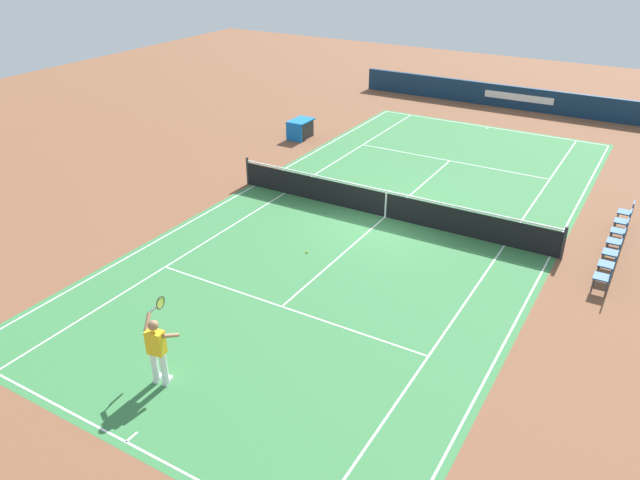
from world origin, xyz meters
TOP-DOWN VIEW (x-y plane):
  - ground_plane at (0.00, 0.00)m, footprint 60.00×60.00m
  - court_slab at (0.00, 0.00)m, footprint 24.20×11.40m
  - court_line_markings at (0.00, 0.00)m, footprint 23.85×11.05m
  - tennis_net at (0.00, 0.00)m, footprint 0.10×11.70m
  - stadium_barrier at (-15.90, 0.00)m, footprint 0.26×17.00m
  - tennis_player_near at (10.21, -0.63)m, footprint 1.02×0.83m
  - tennis_ball at (3.54, -0.98)m, footprint 0.07×0.07m
  - spectator_chair_0 at (-3.46, 7.16)m, footprint 0.44×0.44m
  - spectator_chair_1 at (-2.66, 7.16)m, footprint 0.44×0.44m
  - spectator_chair_2 at (-1.85, 7.16)m, footprint 0.44×0.44m
  - spectator_chair_3 at (-1.05, 7.16)m, footprint 0.44×0.44m
  - spectator_chair_4 at (-0.24, 7.16)m, footprint 0.44×0.44m
  - spectator_chair_5 at (0.57, 7.16)m, footprint 0.44×0.44m
  - spectator_chair_6 at (1.37, 7.16)m, footprint 0.44×0.44m
  - equipment_cart_tarped at (-5.81, -7.06)m, footprint 1.25×0.84m

SIDE VIEW (x-z plane):
  - ground_plane at x=0.00m, z-range 0.00..0.00m
  - court_slab at x=0.00m, z-range 0.00..0.00m
  - court_line_markings at x=0.00m, z-range 0.00..0.01m
  - tennis_ball at x=3.54m, z-range 0.00..0.07m
  - equipment_cart_tarped at x=-5.81m, z-range 0.01..0.86m
  - tennis_net at x=0.00m, z-range -0.05..1.03m
  - spectator_chair_0 at x=-3.46m, z-range 0.08..0.96m
  - spectator_chair_1 at x=-2.66m, z-range 0.08..0.96m
  - spectator_chair_2 at x=-1.85m, z-range 0.08..0.96m
  - spectator_chair_3 at x=-1.05m, z-range 0.08..0.96m
  - spectator_chair_4 at x=-0.24m, z-range 0.08..0.96m
  - spectator_chair_5 at x=0.57m, z-range 0.08..0.96m
  - spectator_chair_6 at x=1.37m, z-range 0.08..0.96m
  - stadium_barrier at x=-15.90m, z-range 0.00..1.19m
  - tennis_player_near at x=10.21m, z-range 0.08..1.78m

